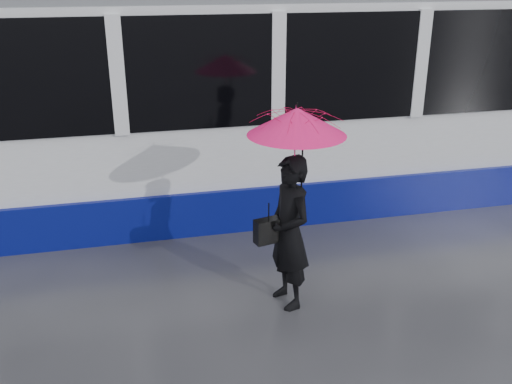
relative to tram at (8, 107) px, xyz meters
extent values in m
plane|color=#29292E|center=(2.04, -2.50, -1.64)|extent=(90.00, 90.00, 0.00)
cube|color=#3F3D38|center=(2.04, -0.72, -1.63)|extent=(34.00, 0.07, 0.02)
cube|color=#3F3D38|center=(2.04, 0.72, -1.63)|extent=(34.00, 0.07, 0.02)
cube|color=white|center=(0.00, 0.00, -0.11)|extent=(24.00, 2.40, 2.95)
cube|color=navy|center=(0.00, 0.00, -1.33)|extent=(24.00, 2.56, 0.62)
cube|color=black|center=(0.00, 0.00, 0.56)|extent=(23.00, 2.48, 1.40)
imported|color=black|center=(3.11, -3.13, -0.80)|extent=(0.53, 0.69, 1.68)
imported|color=#F31465|center=(3.16, -3.13, 0.13)|extent=(1.10, 1.12, 0.84)
cone|color=#F31465|center=(3.16, -3.13, 0.39)|extent=(1.19, 1.19, 0.27)
cylinder|color=black|center=(3.16, -3.13, 0.55)|extent=(0.01, 0.01, 0.06)
cylinder|color=black|center=(3.24, -3.11, -0.19)|extent=(0.02, 0.02, 0.73)
cube|color=black|center=(2.89, -3.11, -0.76)|extent=(0.32, 0.20, 0.26)
cylinder|color=black|center=(2.89, -3.11, -0.54)|extent=(0.01, 0.01, 0.18)
camera|label=1|loc=(1.52, -8.29, 1.78)|focal=40.00mm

